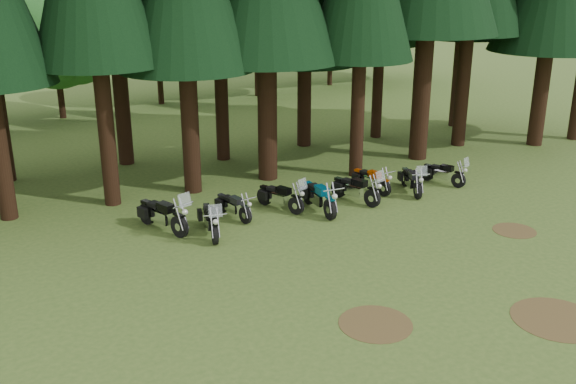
% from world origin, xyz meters
% --- Properties ---
extents(ground, '(120.00, 120.00, 0.00)m').
position_xyz_m(ground, '(0.00, 0.00, 0.00)').
color(ground, '#3C5620').
rests_on(ground, ground).
extents(decid_3, '(6.12, 5.95, 7.65)m').
position_xyz_m(decid_3, '(-4.71, 25.13, 4.51)').
color(decid_3, black).
rests_on(decid_3, ground).
extents(decid_4, '(5.93, 5.76, 7.41)m').
position_xyz_m(decid_4, '(1.58, 26.32, 4.37)').
color(decid_4, black).
rests_on(decid_4, ground).
extents(decid_5, '(8.45, 8.21, 10.56)m').
position_xyz_m(decid_5, '(8.29, 25.71, 6.23)').
color(decid_5, black).
rests_on(decid_5, ground).
extents(decid_6, '(7.06, 6.86, 8.82)m').
position_xyz_m(decid_6, '(14.85, 27.01, 5.20)').
color(decid_6, black).
rests_on(decid_6, ground).
extents(dirt_patch_0, '(1.80, 1.80, 0.01)m').
position_xyz_m(dirt_patch_0, '(-3.00, -2.00, 0.01)').
color(dirt_patch_0, '#4C3D1E').
rests_on(dirt_patch_0, ground).
extents(dirt_patch_1, '(1.40, 1.40, 0.01)m').
position_xyz_m(dirt_patch_1, '(4.50, 0.50, 0.01)').
color(dirt_patch_1, '#4C3D1E').
rests_on(dirt_patch_1, ground).
extents(dirt_patch_2, '(2.20, 2.20, 0.01)m').
position_xyz_m(dirt_patch_2, '(1.00, -4.00, 0.01)').
color(dirt_patch_2, '#4C3D1E').
rests_on(dirt_patch_2, ground).
extents(motorcycle_0, '(1.09, 2.43, 1.56)m').
position_xyz_m(motorcycle_0, '(-5.51, 6.16, 0.52)').
color(motorcycle_0, black).
rests_on(motorcycle_0, ground).
extents(motorcycle_1, '(0.80, 2.24, 1.41)m').
position_xyz_m(motorcycle_1, '(-4.30, 5.05, 0.47)').
color(motorcycle_1, black).
rests_on(motorcycle_1, ground).
extents(motorcycle_2, '(0.49, 1.94, 0.80)m').
position_xyz_m(motorcycle_2, '(-3.04, 6.08, 0.41)').
color(motorcycle_2, black).
rests_on(motorcycle_2, ground).
extents(motorcycle_3, '(1.01, 2.10, 1.35)m').
position_xyz_m(motorcycle_3, '(-1.24, 6.00, 0.45)').
color(motorcycle_3, black).
rests_on(motorcycle_3, ground).
extents(motorcycle_4, '(0.43, 2.42, 0.98)m').
position_xyz_m(motorcycle_4, '(-0.15, 5.17, 0.50)').
color(motorcycle_4, black).
rests_on(motorcycle_4, ground).
extents(motorcycle_5, '(0.92, 2.23, 1.42)m').
position_xyz_m(motorcycle_5, '(1.53, 5.33, 0.48)').
color(motorcycle_5, black).
rests_on(motorcycle_5, ground).
extents(motorcycle_6, '(0.42, 2.05, 0.83)m').
position_xyz_m(motorcycle_6, '(2.76, 6.06, 0.43)').
color(motorcycle_6, black).
rests_on(motorcycle_6, ground).
extents(motorcycle_7, '(1.02, 2.11, 1.36)m').
position_xyz_m(motorcycle_7, '(4.03, 5.17, 0.46)').
color(motorcycle_7, black).
rests_on(motorcycle_7, ground).
extents(motorcycle_8, '(0.89, 1.96, 1.26)m').
position_xyz_m(motorcycle_8, '(5.79, 5.36, 0.42)').
color(motorcycle_8, black).
rests_on(motorcycle_8, ground).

